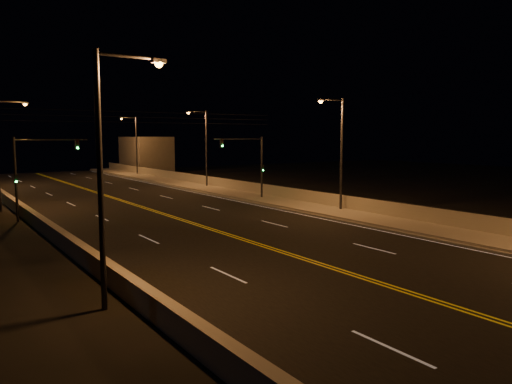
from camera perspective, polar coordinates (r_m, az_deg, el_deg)
road at (r=32.02m, az=-4.99°, el=-4.32°), size 18.00×120.00×0.02m
sidewalk at (r=38.31m, az=9.31°, el=-2.39°), size 3.60×120.00×0.30m
curb at (r=37.08m, az=7.20°, el=-2.77°), size 0.14×120.00×0.15m
parapet_wall at (r=39.36m, az=11.08°, el=-1.24°), size 0.30×120.00×1.00m
jersey_barrier at (r=28.75m, az=-21.21°, el=-5.08°), size 0.45×120.00×0.90m
distant_building_right at (r=86.71m, az=-12.46°, el=4.25°), size 6.00×10.00×5.82m
parapet_rail at (r=39.29m, az=11.10°, el=-0.47°), size 0.06×120.00×0.06m
lane_markings at (r=31.96m, az=-4.92°, el=-4.32°), size 17.32×116.00×0.00m
streetlight_1 at (r=38.90m, az=9.46°, el=5.08°), size 2.55×0.28×8.82m
streetlight_2 at (r=56.93m, az=-5.95°, el=5.53°), size 2.55×0.28×8.82m
streetlight_3 at (r=77.17m, az=-13.71°, el=5.61°), size 2.55×0.28×8.82m
streetlight_4 at (r=17.65m, az=-16.56°, el=3.38°), size 2.55×0.28×8.82m
streetlight_5 at (r=44.18m, az=-27.14°, el=4.61°), size 2.55×0.28×8.82m
traffic_signal_right at (r=45.63m, az=-0.40°, el=3.64°), size 5.11×0.31×5.89m
traffic_signal_left at (r=38.61m, az=-24.32°, el=2.56°), size 5.11×0.31×5.89m
overhead_wires at (r=40.07m, az=-11.74°, el=8.34°), size 22.00×0.03×0.83m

